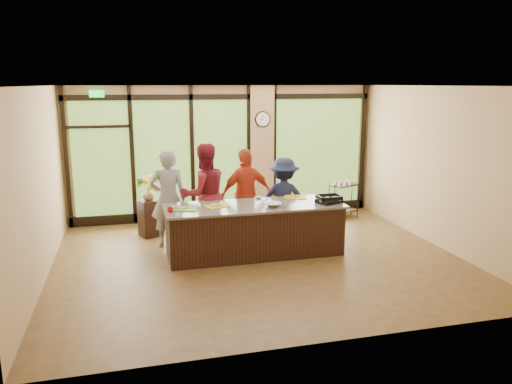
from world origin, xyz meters
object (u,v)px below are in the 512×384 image
cook_left (168,198)px  cook_right (284,199)px  roasting_pan (329,201)px  island_base (254,231)px  flower_stand (150,218)px  bar_cart (343,196)px

cook_left → cook_right: cook_left is taller
cook_left → roasting_pan: bearing=165.3°
island_base → flower_stand: 2.39m
island_base → cook_left: size_ratio=1.66×
cook_left → roasting_pan: size_ratio=4.54×
roasting_pan → bar_cart: roasting_pan is taller
island_base → roasting_pan: roasting_pan is taller
roasting_pan → bar_cart: bearing=36.9°
island_base → roasting_pan: bearing=-8.1°
cook_left → bar_cart: bearing=-159.2°
bar_cart → roasting_pan: bearing=-141.3°
roasting_pan → flower_stand: bearing=127.8°
cook_left → cook_right: 2.25m
bar_cart → cook_left: bearing=174.6°
cook_right → flower_stand: cook_right is taller
roasting_pan → bar_cart: 2.52m
cook_right → flower_stand: bearing=1.9°
island_base → cook_right: size_ratio=1.91×
roasting_pan → bar_cart: (1.26, 2.14, -0.44)m
island_base → cook_left: cook_left is taller
island_base → bar_cart: island_base is taller
island_base → bar_cart: 3.26m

